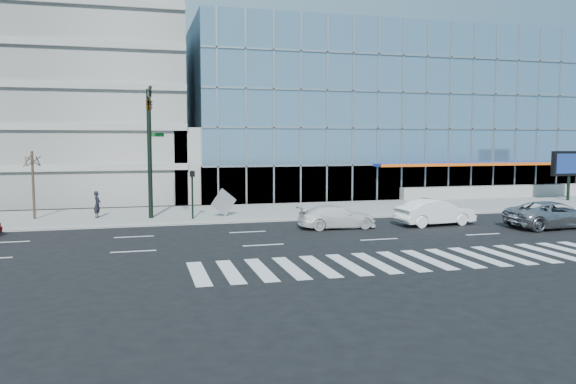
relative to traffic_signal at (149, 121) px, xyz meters
name	(u,v)px	position (x,y,z in m)	size (l,w,h in m)	color
ground	(350,228)	(11.00, -4.57, -6.16)	(160.00, 160.00, 0.00)	black
sidewalk	(309,210)	(11.00, 3.43, -6.09)	(120.00, 8.00, 0.15)	gray
theatre_building	(385,117)	(25.00, 21.43, 1.34)	(42.00, 26.00, 15.00)	#6C96B4
parking_garage	(42,86)	(-9.00, 21.43, 3.84)	(24.00, 24.00, 20.00)	gray
ramp_block	(207,164)	(5.00, 13.43, -3.16)	(6.00, 8.00, 6.00)	gray
tower_backdrop	(16,21)	(-19.00, 65.43, 17.84)	(14.00, 14.00, 48.00)	gray
retaining_wall	(557,190)	(35.00, 7.03, -5.51)	(30.00, 0.80, 1.00)	gray
traffic_signal	(149,121)	(0.00, 0.00, 0.00)	(1.14, 5.74, 8.00)	black
ped_signal_post	(192,187)	(2.50, 0.37, -4.02)	(0.30, 0.33, 3.00)	black
marquee_sign	(569,164)	(33.00, 3.42, -3.10)	(3.20, 0.43, 4.00)	black
street_tree_near	(32,160)	(-7.00, 2.93, -2.39)	(1.10, 1.10, 4.23)	#332319
silver_suv	(554,215)	(22.19, -7.72, -5.40)	(2.53, 5.49, 1.53)	#A6A5AA
white_suv	(337,217)	(10.19, -4.56, -5.51)	(1.82, 4.48, 1.30)	white
white_sedan	(435,212)	(16.19, -4.97, -5.38)	(1.65, 4.74, 1.56)	white
pedestrian	(97,204)	(-3.25, 2.45, -5.17)	(0.61, 0.40, 1.68)	black
tilted_panel	(224,202)	(4.52, 0.97, -5.10)	(1.30, 0.06, 1.30)	gray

